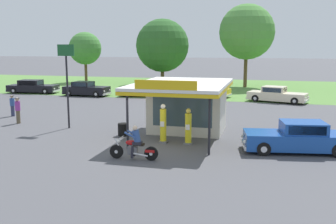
{
  "coord_description": "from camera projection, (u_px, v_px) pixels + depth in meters",
  "views": [
    {
      "loc": [
        5.52,
        -18.07,
        5.15
      ],
      "look_at": [
        0.06,
        3.07,
        1.4
      ],
      "focal_mm": 41.38,
      "sensor_mm": 36.0,
      "label": 1
    }
  ],
  "objects": [
    {
      "name": "service_station_kiosk",
      "position": [
        186.0,
        103.0,
        23.01
      ],
      "size": [
        5.0,
        7.25,
        3.55
      ],
      "color": "beige",
      "rests_on": "ground"
    },
    {
      "name": "roadside_pole_sign",
      "position": [
        67.0,
        72.0,
        23.92
      ],
      "size": [
        1.1,
        0.12,
        5.22
      ],
      "color": "black",
      "rests_on": "ground"
    },
    {
      "name": "parked_car_back_row_far_left",
      "position": [
        277.0,
        95.0,
        35.7
      ],
      "size": [
        5.69,
        3.26,
        1.44
      ],
      "color": "beige",
      "rests_on": "ground"
    },
    {
      "name": "tree_oak_far_left",
      "position": [
        161.0,
        47.0,
        51.61
      ],
      "size": [
        7.07,
        7.07,
        8.71
      ],
      "color": "brown",
      "rests_on": "ground"
    },
    {
      "name": "tree_oak_centre",
      "position": [
        85.0,
        48.0,
        54.64
      ],
      "size": [
        4.57,
        4.57,
        7.06
      ],
      "color": "brown",
      "rests_on": "ground"
    },
    {
      "name": "bystander_standing_back_lot",
      "position": [
        12.0,
        105.0,
        28.52
      ],
      "size": [
        0.34,
        0.34,
        1.54
      ],
      "color": "#2D3351",
      "rests_on": "ground"
    },
    {
      "name": "parked_car_back_row_far_right",
      "position": [
        204.0,
        90.0,
        39.54
      ],
      "size": [
        5.7,
        3.06,
        1.44
      ],
      "color": "gold",
      "rests_on": "ground"
    },
    {
      "name": "grass_verge_strip",
      "position": [
        222.0,
        88.0,
        48.1
      ],
      "size": [
        120.0,
        24.0,
        0.01
      ],
      "primitive_type": "cube",
      "color": "#56843D",
      "rests_on": "ground"
    },
    {
      "name": "motorcycle_with_rider",
      "position": [
        134.0,
        146.0,
        17.65
      ],
      "size": [
        2.3,
        0.7,
        1.58
      ],
      "color": "black",
      "rests_on": "ground"
    },
    {
      "name": "parked_car_back_row_centre_right",
      "position": [
        145.0,
        90.0,
        39.72
      ],
      "size": [
        5.43,
        2.73,
        1.5
      ],
      "color": "red",
      "rests_on": "ground"
    },
    {
      "name": "spare_tire_stack",
      "position": [
        123.0,
        129.0,
        22.39
      ],
      "size": [
        0.6,
        0.6,
        0.72
      ],
      "color": "black",
      "rests_on": "ground"
    },
    {
      "name": "ground_plane",
      "position": [
        152.0,
        149.0,
        19.48
      ],
      "size": [
        300.0,
        300.0,
        0.0
      ],
      "primitive_type": "plane",
      "color": "#4C4C51"
    },
    {
      "name": "gas_pump_nearside",
      "position": [
        163.0,
        125.0,
        20.66
      ],
      "size": [
        0.44,
        0.44,
        2.1
      ],
      "color": "slate",
      "rests_on": "ground"
    },
    {
      "name": "parked_car_back_row_centre_left",
      "position": [
        33.0,
        87.0,
        42.57
      ],
      "size": [
        5.71,
        2.47,
        1.44
      ],
      "color": "black",
      "rests_on": "ground"
    },
    {
      "name": "tree_oak_left",
      "position": [
        249.0,
        33.0,
        47.81
      ],
      "size": [
        6.81,
        6.81,
        10.24
      ],
      "color": "brown",
      "rests_on": "ground"
    },
    {
      "name": "featured_classic_sedan",
      "position": [
        298.0,
        138.0,
        18.91
      ],
      "size": [
        5.44,
        2.63,
        1.52
      ],
      "color": "#19479E",
      "rests_on": "ground"
    },
    {
      "name": "gas_pump_offside",
      "position": [
        188.0,
        128.0,
        20.34
      ],
      "size": [
        0.44,
        0.44,
        1.92
      ],
      "color": "slate",
      "rests_on": "ground"
    },
    {
      "name": "parked_car_second_row_spare",
      "position": [
        86.0,
        89.0,
        40.26
      ],
      "size": [
        4.9,
        2.19,
        1.48
      ],
      "color": "black",
      "rests_on": "ground"
    },
    {
      "name": "bystander_chatting_near_pumps",
      "position": [
        18.0,
        110.0,
        25.83
      ],
      "size": [
        0.38,
        0.38,
        1.74
      ],
      "color": "brown",
      "rests_on": "ground"
    }
  ]
}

